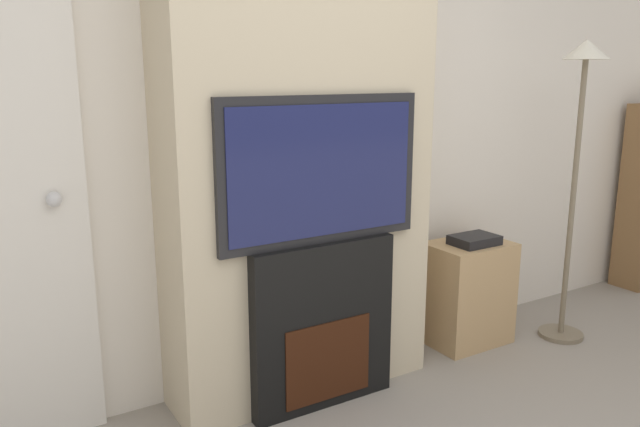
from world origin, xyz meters
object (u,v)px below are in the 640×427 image
Objects in this scene: television at (320,170)px; media_stand at (467,291)px; floor_lamp at (579,129)px; fireplace at (320,324)px.

television reaches higher than media_stand.
media_stand is (1.03, 0.14, -0.78)m from television.
television is 0.58× the size of floor_lamp.
television is (0.00, -0.00, 0.69)m from fireplace.
television is 1.54× the size of media_stand.
fireplace is 0.80× the size of television.
television reaches higher than fireplace.
floor_lamp is 1.05m from media_stand.
floor_lamp reaches higher than media_stand.
floor_lamp is (1.55, -0.10, 0.80)m from fireplace.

